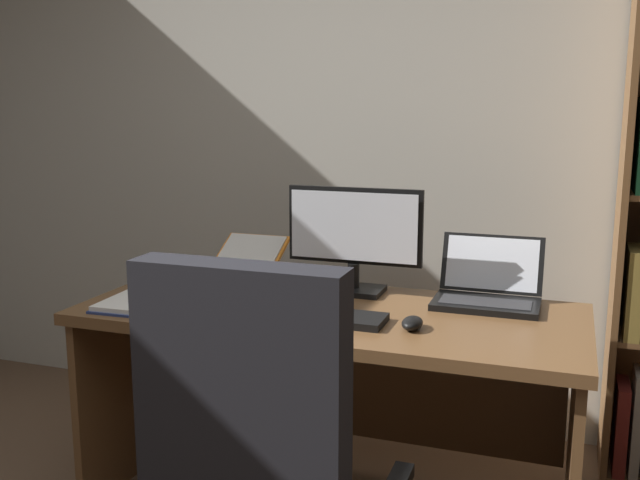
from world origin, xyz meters
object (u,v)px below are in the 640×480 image
(monitor, at_px, (354,240))
(keyboard, at_px, (321,316))
(laptop, at_px, (488,290))
(pen, at_px, (256,297))
(notepad, at_px, (251,299))
(computer_mouse, at_px, (412,323))
(desk, at_px, (336,358))
(reading_stand_with_book, at_px, (247,259))
(open_binder, at_px, (163,305))

(monitor, height_order, keyboard, monitor)
(laptop, relative_size, pen, 2.56)
(keyboard, bearing_deg, notepad, 155.68)
(computer_mouse, bearing_deg, desk, 146.27)
(reading_stand_with_book, xyz_separation_m, pen, (0.17, -0.30, -0.06))
(reading_stand_with_book, bearing_deg, open_binder, -100.84)
(reading_stand_with_book, height_order, pen, reading_stand_with_book)
(desk, bearing_deg, computer_mouse, -33.73)
(monitor, height_order, notepad, monitor)
(keyboard, relative_size, computer_mouse, 4.04)
(desk, height_order, open_binder, open_binder)
(computer_mouse, xyz_separation_m, reading_stand_with_book, (-0.76, 0.44, 0.06))
(desk, bearing_deg, laptop, 17.91)
(keyboard, distance_m, reading_stand_with_book, 0.64)
(notepad, xyz_separation_m, pen, (0.02, 0.00, 0.01))
(desk, xyz_separation_m, reading_stand_with_book, (-0.45, 0.23, 0.29))
(laptop, relative_size, reading_stand_with_book, 1.25)
(monitor, distance_m, keyboard, 0.41)
(keyboard, height_order, notepad, keyboard)
(monitor, distance_m, open_binder, 0.72)
(keyboard, height_order, reading_stand_with_book, reading_stand_with_book)
(keyboard, relative_size, open_binder, 0.98)
(computer_mouse, xyz_separation_m, pen, (-0.59, 0.14, -0.01))
(desk, bearing_deg, monitor, 83.94)
(open_binder, bearing_deg, keyboard, 3.16)
(monitor, relative_size, laptop, 1.41)
(desk, distance_m, notepad, 0.37)
(monitor, height_order, open_binder, monitor)
(pen, bearing_deg, computer_mouse, -13.41)
(monitor, xyz_separation_m, reading_stand_with_book, (-0.46, 0.07, -0.12))
(desk, relative_size, notepad, 8.11)
(open_binder, height_order, notepad, open_binder)
(computer_mouse, bearing_deg, open_binder, -176.67)
(desk, bearing_deg, pen, -165.71)
(desk, xyz_separation_m, computer_mouse, (0.32, -0.21, 0.23))
(desk, xyz_separation_m, keyboard, (0.02, -0.21, 0.22))
(open_binder, bearing_deg, computer_mouse, 1.37)
(open_binder, height_order, pen, open_binder)
(monitor, relative_size, keyboard, 1.21)
(laptop, bearing_deg, notepad, -163.74)
(laptop, bearing_deg, desk, -162.09)
(computer_mouse, height_order, notepad, computer_mouse)
(laptop, relative_size, open_binder, 0.83)
(keyboard, height_order, pen, keyboard)
(open_binder, distance_m, pen, 0.33)
(reading_stand_with_book, height_order, open_binder, reading_stand_with_book)
(notepad, bearing_deg, monitor, 36.13)
(keyboard, xyz_separation_m, reading_stand_with_book, (-0.46, 0.44, 0.07))
(computer_mouse, xyz_separation_m, open_binder, (-0.86, -0.05, -0.01))
(desk, relative_size, computer_mouse, 16.38)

